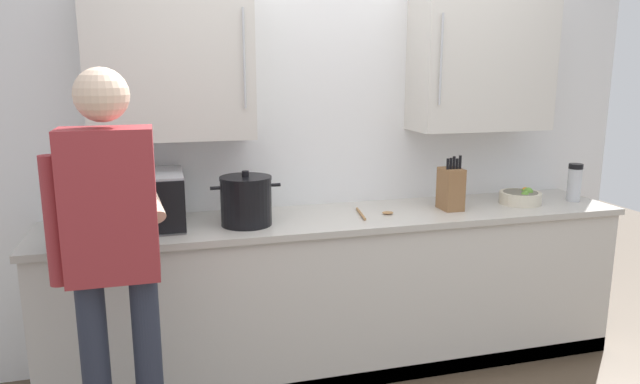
{
  "coord_description": "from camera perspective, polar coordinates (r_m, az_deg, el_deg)",
  "views": [
    {
      "loc": [
        -0.96,
        -2.29,
        1.7
      ],
      "look_at": [
        -0.15,
        0.62,
        1.05
      ],
      "focal_mm": 32.41,
      "sensor_mm": 36.0,
      "label": 1
    }
  ],
  "objects": [
    {
      "name": "wooden_spoon",
      "position": [
        3.23,
        5.35,
        -2.1
      ],
      "size": [
        0.21,
        0.24,
        0.02
      ],
      "color": "#A37547",
      "rests_on": "counter_unit"
    },
    {
      "name": "knife_block",
      "position": [
        3.4,
        12.79,
        0.35
      ],
      "size": [
        0.11,
        0.15,
        0.32
      ],
      "color": "brown",
      "rests_on": "counter_unit"
    },
    {
      "name": "back_wall_tiled",
      "position": [
        3.39,
        0.95,
        7.52
      ],
      "size": [
        3.93,
        0.44,
        2.59
      ],
      "color": "white",
      "rests_on": "ground_plane"
    },
    {
      "name": "person_figure",
      "position": [
        2.37,
        -19.79,
        -5.23
      ],
      "size": [
        0.44,
        0.55,
        1.71
      ],
      "color": "#282D3D",
      "rests_on": "ground_plane"
    },
    {
      "name": "thermos_flask",
      "position": [
        3.86,
        23.83,
        0.89
      ],
      "size": [
        0.08,
        0.08,
        0.23
      ],
      "color": "#B7BABF",
      "rests_on": "counter_unit"
    },
    {
      "name": "counter_unit",
      "position": [
        3.35,
        2.28,
        -9.79
      ],
      "size": [
        3.24,
        0.61,
        0.9
      ],
      "color": "beige",
      "rests_on": "ground_plane"
    },
    {
      "name": "fruit_bowl",
      "position": [
        3.68,
        19.21,
        -0.45
      ],
      "size": [
        0.25,
        0.25,
        0.1
      ],
      "color": "beige",
      "rests_on": "counter_unit"
    },
    {
      "name": "stock_pot",
      "position": [
        3.01,
        -7.31,
        -0.85
      ],
      "size": [
        0.36,
        0.27,
        0.28
      ],
      "color": "black",
      "rests_on": "counter_unit"
    },
    {
      "name": "microwave_oven",
      "position": [
        3.07,
        -19.24,
        -0.95
      ],
      "size": [
        0.59,
        0.8,
        0.28
      ],
      "color": "#B7BABF",
      "rests_on": "counter_unit"
    }
  ]
}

